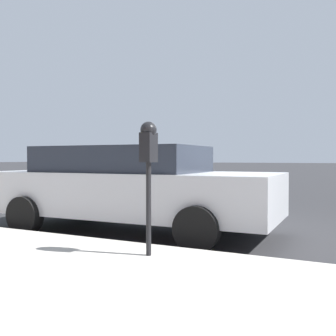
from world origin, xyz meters
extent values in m
plane|color=#2B2B2D|center=(0.00, 0.00, 0.00)|extent=(220.00, 220.00, 0.00)
cylinder|color=black|center=(-2.75, -0.09, 0.69)|extent=(0.06, 0.06, 1.08)
cube|color=black|center=(-2.75, -0.09, 1.40)|extent=(0.20, 0.14, 0.34)
sphere|color=black|center=(-2.75, -0.09, 1.60)|extent=(0.19, 0.19, 0.19)
cube|color=#B21919|center=(-2.64, -0.09, 1.35)|extent=(0.01, 0.11, 0.12)
cube|color=black|center=(-2.64, -0.09, 1.47)|extent=(0.01, 0.10, 0.08)
cube|color=#B7BABF|center=(-0.93, 1.24, 0.68)|extent=(1.99, 4.99, 0.72)
cube|color=#232833|center=(-0.94, 1.44, 1.26)|extent=(1.71, 2.81, 0.44)
cylinder|color=black|center=(0.04, -0.26, 0.32)|extent=(0.24, 0.65, 0.64)
cylinder|color=black|center=(-1.82, -0.32, 0.32)|extent=(0.24, 0.65, 0.64)
cylinder|color=black|center=(-0.05, 2.80, 0.32)|extent=(0.24, 0.65, 0.64)
cylinder|color=black|center=(-1.91, 2.75, 0.32)|extent=(0.24, 0.65, 0.64)
camera|label=1|loc=(-6.70, -2.30, 1.27)|focal=42.00mm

